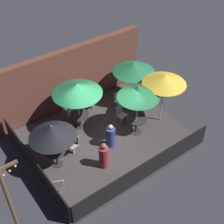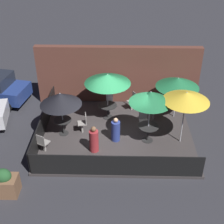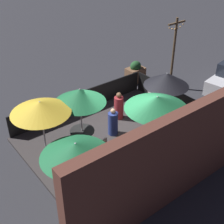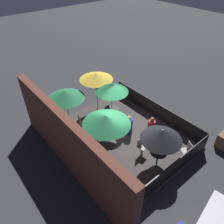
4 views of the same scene
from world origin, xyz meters
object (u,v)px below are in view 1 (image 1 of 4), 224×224
Objects in this scene: patio_umbrella_1 at (52,131)px; patron_0 at (70,107)px; dining_table_2 at (136,121)px; patio_chair_1 at (121,114)px; dining_table_1 at (56,154)px; patio_umbrella_3 at (134,67)px; patio_umbrella_2 at (138,92)px; patio_chair_0 at (93,99)px; patron_1 at (111,137)px; patio_chair_2 at (58,186)px; dining_table_0 at (79,117)px; patron_2 at (104,156)px; light_post at (9,199)px; patio_chair_4 at (74,143)px; patio_umbrella_4 at (165,80)px; patio_umbrella_0 at (77,89)px; patio_chair_3 at (119,100)px.

patron_0 is at bearing 48.65° from patio_umbrella_1.
patio_chair_1 reaches higher than dining_table_2.
patio_umbrella_3 is at bearing 16.82° from dining_table_1.
patio_chair_0 is (-0.59, 2.62, -1.69)m from patio_umbrella_2.
patio_chair_2 is at bearing -168.54° from patron_1.
patio_umbrella_2 reaches higher than dining_table_0.
patio_umbrella_1 is 1.73× the size of patron_2.
light_post reaches higher than dining_table_1.
patio_umbrella_1 is 3.35m from patron_0.
patio_chair_4 is (-2.91, 0.56, -1.68)m from patio_umbrella_2.
patio_umbrella_4 is at bearing 95.15° from patio_chair_0.
patio_umbrella_0 is at bearing 97.38° from patron_1.
patio_chair_3 is 0.97× the size of patio_chair_4.
dining_table_2 is 0.95m from patio_chair_1.
patio_umbrella_3 is 2.37m from patio_chair_1.
patio_chair_0 reaches higher than patio_chair_2.
patio_umbrella_3 is 2.21× the size of patio_chair_4.
patron_2 is (1.49, -1.18, -1.30)m from patio_umbrella_1.
dining_table_0 is at bearing 166.85° from patron_2.
patron_0 is 0.96× the size of patron_2.
patio_umbrella_0 is at bearing 35.50° from patio_umbrella_1.
patio_chair_4 is (1.55, 1.48, 0.04)m from patio_chair_2.
patio_chair_1 is (-1.59, 0.97, -1.78)m from patio_umbrella_4.
patron_0 is at bearing -37.71° from patio_chair_0.
patio_umbrella_1 is at bearing 53.76° from patron_0.
patio_chair_0 is 2.75m from patron_1.
patio_umbrella_2 is 2.97m from patron_2.
dining_table_2 is 0.99× the size of patio_chair_1.
patio_umbrella_3 is at bearing 54.11° from dining_table_2.
dining_table_0 is at bearing 35.50° from dining_table_1.
patio_chair_2 is 2.37m from light_post.
patio_umbrella_1 is 3.86m from patio_umbrella_2.
patio_umbrella_2 reaches higher than patio_umbrella_1.
patio_chair_1 is at bearing -145.98° from patio_umbrella_3.
patio_chair_0 is (3.23, 2.20, -1.32)m from patio_umbrella_1.
patio_umbrella_0 is 3.78m from patio_umbrella_4.
patio_umbrella_0 reaches higher than patio_umbrella_1.
patio_umbrella_4 reaches higher than patio_chair_0.
patron_0 is at bearing 43.16° from light_post.
patio_umbrella_0 is 1.93× the size of patron_2.
patio_umbrella_0 reaches higher than patio_chair_2.
patio_chair_1 is at bearing 30.78° from patron_1.
patron_2 reaches higher than patio_chair_4.
patio_chair_1 is 1.00× the size of patio_chair_2.
dining_table_1 is 3.09m from patron_0.
patio_umbrella_1 is 0.59× the size of light_post.
dining_table_0 is at bearing 135.16° from dining_table_2.
light_post is (-6.69, -3.28, 1.39)m from patio_chair_3.
patron_0 reaches higher than patio_chair_0.
dining_table_1 reaches higher than dining_table_0.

